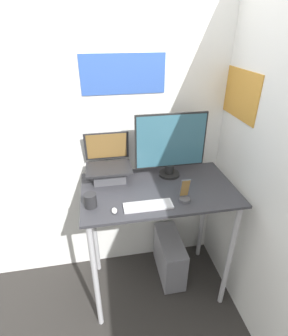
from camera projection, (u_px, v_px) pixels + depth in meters
name	position (u px, v px, depth m)	size (l,w,h in m)	color
ground_plane	(164.00, 317.00, 2.13)	(12.00, 12.00, 0.00)	#2D2B28
wall_back	(148.00, 135.00, 2.12)	(6.00, 0.06, 2.60)	white
wall_side_right	(273.00, 170.00, 1.60)	(0.06, 6.00, 2.60)	white
desk	(158.00, 208.00, 1.99)	(1.11, 0.64, 1.04)	#333338
laptop	(109.00, 169.00, 1.98)	(0.34, 0.28, 0.34)	#4C4C51
monitor	(171.00, 146.00, 1.95)	(0.54, 0.16, 0.50)	black
keyboard	(148.00, 206.00, 1.71)	(0.32, 0.10, 0.02)	silver
mouse	(114.00, 211.00, 1.65)	(0.03, 0.06, 0.03)	white
cell_phone	(185.00, 195.00, 1.74)	(0.07, 0.07, 0.17)	#4C4C51
computer_tower	(169.00, 256.00, 2.42)	(0.20, 0.48, 0.41)	gray
mug	(90.00, 200.00, 1.69)	(0.08, 0.08, 0.09)	#262628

